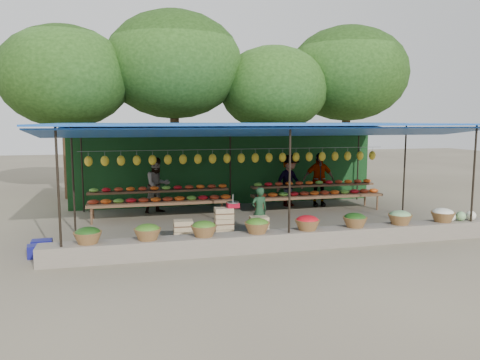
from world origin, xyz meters
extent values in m
plane|color=brown|center=(0.00, 0.00, 0.00)|extent=(60.00, 60.00, 0.00)
cube|color=#6A6555|center=(0.00, -2.75, 0.20)|extent=(10.60, 0.55, 0.40)
cylinder|color=black|center=(-4.80, -2.90, 1.40)|extent=(0.05, 0.05, 2.80)
cylinder|color=black|center=(0.00, -2.90, 1.40)|extent=(0.05, 0.05, 2.80)
cylinder|color=black|center=(4.80, -2.90, 1.40)|extent=(0.05, 0.05, 2.80)
cylinder|color=black|center=(-4.80, 0.00, 1.40)|extent=(0.05, 0.05, 2.80)
cylinder|color=black|center=(4.80, 0.00, 1.40)|extent=(0.05, 0.05, 2.80)
cylinder|color=black|center=(-4.80, 2.90, 1.40)|extent=(0.05, 0.05, 2.80)
cylinder|color=black|center=(0.00, 2.90, 1.40)|extent=(0.05, 0.05, 2.80)
cylinder|color=black|center=(4.80, 2.90, 1.40)|extent=(0.05, 0.05, 2.80)
cube|color=#164BAA|center=(0.00, 0.00, 2.80)|extent=(10.80, 6.60, 0.04)
cube|color=#164BAA|center=(0.00, -2.00, 2.62)|extent=(10.80, 2.19, 0.26)
cube|color=#164BAA|center=(0.00, 2.00, 2.62)|extent=(10.80, 2.19, 0.26)
cylinder|color=#95959A|center=(0.00, 1.40, 2.02)|extent=(9.60, 0.01, 0.01)
ellipsoid|color=yellow|center=(-4.50, 1.40, 1.74)|extent=(0.23, 0.17, 0.30)
ellipsoid|color=yellow|center=(-4.05, 1.40, 1.74)|extent=(0.23, 0.17, 0.30)
ellipsoid|color=yellow|center=(-3.60, 1.40, 1.74)|extent=(0.23, 0.17, 0.30)
ellipsoid|color=yellow|center=(-3.15, 1.40, 1.74)|extent=(0.23, 0.17, 0.30)
ellipsoid|color=yellow|center=(-2.70, 1.40, 1.74)|extent=(0.23, 0.17, 0.30)
ellipsoid|color=yellow|center=(-2.25, 1.40, 1.74)|extent=(0.23, 0.17, 0.30)
ellipsoid|color=yellow|center=(-1.80, 1.40, 1.74)|extent=(0.23, 0.17, 0.30)
ellipsoid|color=yellow|center=(-1.35, 1.40, 1.74)|extent=(0.23, 0.17, 0.30)
ellipsoid|color=yellow|center=(-0.90, 1.40, 1.74)|extent=(0.23, 0.17, 0.30)
ellipsoid|color=yellow|center=(-0.45, 1.40, 1.74)|extent=(0.23, 0.17, 0.30)
ellipsoid|color=yellow|center=(0.00, 1.40, 1.74)|extent=(0.23, 0.17, 0.30)
ellipsoid|color=yellow|center=(0.45, 1.40, 1.74)|extent=(0.23, 0.17, 0.30)
ellipsoid|color=yellow|center=(0.90, 1.40, 1.74)|extent=(0.23, 0.17, 0.30)
ellipsoid|color=yellow|center=(1.35, 1.40, 1.74)|extent=(0.23, 0.17, 0.30)
ellipsoid|color=yellow|center=(1.80, 1.40, 1.74)|extent=(0.23, 0.17, 0.30)
ellipsoid|color=yellow|center=(2.25, 1.40, 1.74)|extent=(0.23, 0.17, 0.30)
ellipsoid|color=yellow|center=(2.70, 1.40, 1.74)|extent=(0.23, 0.17, 0.30)
ellipsoid|color=yellow|center=(3.15, 1.40, 1.74)|extent=(0.23, 0.17, 0.30)
ellipsoid|color=yellow|center=(3.60, 1.40, 1.74)|extent=(0.23, 0.17, 0.30)
ellipsoid|color=yellow|center=(4.05, 1.40, 1.74)|extent=(0.23, 0.17, 0.30)
ellipsoid|color=yellow|center=(4.50, 1.40, 1.74)|extent=(0.23, 0.17, 0.30)
ellipsoid|color=#1C4512|center=(-4.30, -2.75, 0.62)|extent=(0.52, 0.52, 0.23)
ellipsoid|color=#3D6E1D|center=(-3.10, -2.75, 0.62)|extent=(0.52, 0.52, 0.23)
ellipsoid|color=#3D6E1D|center=(-1.90, -2.75, 0.62)|extent=(0.52, 0.52, 0.23)
ellipsoid|color=#3D6E1D|center=(-0.70, -2.75, 0.62)|extent=(0.52, 0.52, 0.23)
ellipsoid|color=red|center=(0.50, -2.75, 0.62)|extent=(0.52, 0.52, 0.23)
ellipsoid|color=#1C4512|center=(1.70, -2.75, 0.62)|extent=(0.52, 0.52, 0.23)
ellipsoid|color=#7FB571|center=(2.90, -2.75, 0.62)|extent=(0.52, 0.52, 0.23)
ellipsoid|color=white|center=(4.10, -2.75, 0.62)|extent=(0.52, 0.52, 0.23)
cube|color=#17411C|center=(0.00, 3.15, 1.25)|extent=(10.60, 0.06, 2.50)
cylinder|color=#3A2715|center=(-5.50, 5.80, 1.98)|extent=(0.36, 0.36, 3.97)
ellipsoid|color=#18320D|center=(-5.50, 5.80, 4.46)|extent=(4.77, 4.77, 3.69)
cylinder|color=#3A2715|center=(-1.50, 6.20, 2.24)|extent=(0.36, 0.36, 4.48)
ellipsoid|color=#18320D|center=(-1.50, 6.20, 5.04)|extent=(5.39, 5.39, 4.17)
cylinder|color=#3A2715|center=(2.50, 5.90, 1.86)|extent=(0.36, 0.36, 3.71)
ellipsoid|color=#18320D|center=(2.50, 5.90, 4.18)|extent=(4.47, 4.47, 3.45)
cylinder|color=#3A2715|center=(6.00, 6.30, 2.18)|extent=(0.36, 0.36, 4.35)
ellipsoid|color=#18320D|center=(6.00, 6.30, 4.90)|extent=(5.24, 5.24, 4.05)
cube|color=#4F381F|center=(-2.50, 1.30, 0.50)|extent=(4.20, 0.95, 0.08)
cube|color=#4F381F|center=(-2.50, 1.60, 0.78)|extent=(4.20, 0.35, 0.06)
cylinder|color=#4F381F|center=(-4.45, 0.90, 0.25)|extent=(0.06, 0.06, 0.50)
cylinder|color=#4F381F|center=(-0.55, 0.90, 0.25)|extent=(0.06, 0.06, 0.50)
cylinder|color=#4F381F|center=(-4.45, 1.70, 0.25)|extent=(0.06, 0.06, 0.50)
cylinder|color=#4F381F|center=(-0.55, 1.70, 0.25)|extent=(0.06, 0.06, 0.50)
ellipsoid|color=#A72F17|center=(-4.40, 1.15, 0.60)|extent=(0.31, 0.26, 0.13)
ellipsoid|color=#67AE35|center=(-4.40, 1.60, 0.87)|extent=(0.26, 0.22, 0.12)
ellipsoid|color=#F35815|center=(-4.05, 1.15, 0.60)|extent=(0.31, 0.26, 0.13)
ellipsoid|color=red|center=(-4.05, 1.60, 0.87)|extent=(0.26, 0.22, 0.12)
ellipsoid|color=#67AE35|center=(-3.70, 1.15, 0.60)|extent=(0.31, 0.26, 0.13)
ellipsoid|color=#A72F17|center=(-3.70, 1.60, 0.87)|extent=(0.26, 0.22, 0.12)
ellipsoid|color=red|center=(-3.35, 1.15, 0.60)|extent=(0.31, 0.26, 0.13)
ellipsoid|color=#F35815|center=(-3.35, 1.60, 0.87)|extent=(0.26, 0.22, 0.12)
ellipsoid|color=#A72F17|center=(-3.00, 1.15, 0.60)|extent=(0.31, 0.26, 0.13)
ellipsoid|color=#A72F17|center=(-3.00, 1.60, 0.87)|extent=(0.26, 0.22, 0.12)
ellipsoid|color=#F35815|center=(-2.65, 1.15, 0.60)|extent=(0.31, 0.26, 0.13)
ellipsoid|color=#F35815|center=(-2.65, 1.60, 0.87)|extent=(0.26, 0.22, 0.12)
ellipsoid|color=#A72F17|center=(-2.30, 1.15, 0.60)|extent=(0.31, 0.26, 0.13)
ellipsoid|color=#67AE35|center=(-2.30, 1.60, 0.87)|extent=(0.26, 0.22, 0.12)
ellipsoid|color=#F35815|center=(-1.95, 1.15, 0.60)|extent=(0.31, 0.26, 0.13)
ellipsoid|color=red|center=(-1.95, 1.60, 0.87)|extent=(0.26, 0.22, 0.12)
ellipsoid|color=#67AE35|center=(-1.60, 1.15, 0.60)|extent=(0.31, 0.26, 0.13)
ellipsoid|color=#A72F17|center=(-1.60, 1.60, 0.87)|extent=(0.26, 0.22, 0.12)
ellipsoid|color=red|center=(-1.25, 1.15, 0.60)|extent=(0.31, 0.26, 0.13)
ellipsoid|color=#F35815|center=(-1.25, 1.60, 0.87)|extent=(0.26, 0.22, 0.12)
ellipsoid|color=#A72F17|center=(-0.90, 1.15, 0.60)|extent=(0.31, 0.26, 0.13)
ellipsoid|color=#A72F17|center=(-0.90, 1.60, 0.87)|extent=(0.26, 0.22, 0.12)
ellipsoid|color=#F35815|center=(-0.55, 1.15, 0.60)|extent=(0.31, 0.26, 0.13)
ellipsoid|color=#F35815|center=(-0.55, 1.60, 0.87)|extent=(0.26, 0.22, 0.12)
cube|color=#4F381F|center=(2.50, 1.30, 0.50)|extent=(4.20, 0.95, 0.08)
cube|color=#4F381F|center=(2.50, 1.60, 0.78)|extent=(4.20, 0.35, 0.06)
cylinder|color=#4F381F|center=(0.55, 0.90, 0.25)|extent=(0.06, 0.06, 0.50)
cylinder|color=#4F381F|center=(4.45, 0.90, 0.25)|extent=(0.06, 0.06, 0.50)
cylinder|color=#4F381F|center=(0.55, 1.70, 0.25)|extent=(0.06, 0.06, 0.50)
cylinder|color=#4F381F|center=(4.45, 1.70, 0.25)|extent=(0.06, 0.06, 0.50)
ellipsoid|color=#A72F17|center=(0.60, 1.15, 0.60)|extent=(0.31, 0.26, 0.13)
ellipsoid|color=#67AE35|center=(0.60, 1.60, 0.87)|extent=(0.26, 0.22, 0.12)
ellipsoid|color=#F35815|center=(0.95, 1.15, 0.60)|extent=(0.31, 0.26, 0.13)
ellipsoid|color=red|center=(0.95, 1.60, 0.87)|extent=(0.26, 0.22, 0.12)
ellipsoid|color=#67AE35|center=(1.30, 1.15, 0.60)|extent=(0.31, 0.26, 0.13)
ellipsoid|color=#A72F17|center=(1.30, 1.60, 0.87)|extent=(0.26, 0.22, 0.12)
ellipsoid|color=red|center=(1.65, 1.15, 0.60)|extent=(0.31, 0.26, 0.13)
ellipsoid|color=#F35815|center=(1.65, 1.60, 0.87)|extent=(0.26, 0.22, 0.12)
ellipsoid|color=#A72F17|center=(2.00, 1.15, 0.60)|extent=(0.31, 0.26, 0.13)
ellipsoid|color=#A72F17|center=(2.00, 1.60, 0.87)|extent=(0.26, 0.22, 0.12)
ellipsoid|color=#F35815|center=(2.35, 1.15, 0.60)|extent=(0.31, 0.26, 0.13)
ellipsoid|color=#F35815|center=(2.35, 1.60, 0.87)|extent=(0.26, 0.22, 0.12)
ellipsoid|color=#A72F17|center=(2.70, 1.15, 0.60)|extent=(0.31, 0.26, 0.13)
ellipsoid|color=#67AE35|center=(2.70, 1.60, 0.87)|extent=(0.26, 0.22, 0.12)
ellipsoid|color=#F35815|center=(3.05, 1.15, 0.60)|extent=(0.31, 0.26, 0.13)
ellipsoid|color=red|center=(3.05, 1.60, 0.87)|extent=(0.26, 0.22, 0.12)
ellipsoid|color=#67AE35|center=(3.40, 1.15, 0.60)|extent=(0.31, 0.26, 0.13)
ellipsoid|color=#A72F17|center=(3.40, 1.60, 0.87)|extent=(0.26, 0.22, 0.12)
ellipsoid|color=red|center=(3.75, 1.15, 0.60)|extent=(0.31, 0.26, 0.13)
ellipsoid|color=#F35815|center=(3.75, 1.60, 0.87)|extent=(0.26, 0.22, 0.12)
ellipsoid|color=#A72F17|center=(4.10, 1.15, 0.60)|extent=(0.31, 0.26, 0.13)
ellipsoid|color=#A72F17|center=(4.10, 1.60, 0.87)|extent=(0.26, 0.22, 0.12)
ellipsoid|color=#F35815|center=(4.45, 1.15, 0.60)|extent=(0.31, 0.26, 0.13)
ellipsoid|color=#F35815|center=(4.45, 1.60, 0.87)|extent=(0.26, 0.22, 0.12)
cube|color=tan|center=(-2.19, -1.53, 0.12)|extent=(0.47, 0.36, 0.25)
cube|color=tan|center=(-2.19, -1.53, 0.39)|extent=(0.47, 0.36, 0.25)
cube|color=tan|center=(-1.19, -1.53, 0.12)|extent=(0.47, 0.36, 0.25)
cube|color=tan|center=(-1.19, -1.53, 0.39)|extent=(0.47, 0.36, 0.25)
cube|color=tan|center=(-1.19, -1.53, 0.65)|extent=(0.47, 0.36, 0.25)
cube|color=tan|center=(-0.29, -1.53, 0.12)|extent=(0.47, 0.36, 0.25)
cube|color=tan|center=(-0.29, -1.53, 0.39)|extent=(0.47, 0.36, 0.25)
cube|color=#B10E24|center=(-0.96, -1.53, 0.83)|extent=(0.29, 0.25, 0.11)
cylinder|color=#95959A|center=(-0.96, -1.53, 0.90)|extent=(0.31, 0.31, 0.03)
cylinder|color=#95959A|center=(-0.96, -1.53, 0.99)|extent=(0.03, 0.03, 0.21)
imported|color=#1A3A21|center=(-0.22, -1.30, 0.61)|extent=(0.48, 0.35, 1.21)
imported|color=slate|center=(-2.52, 2.16, 0.87)|extent=(1.05, 0.95, 1.75)
imported|color=slate|center=(1.90, 2.23, 0.87)|extent=(1.29, 1.01, 1.75)
imported|color=slate|center=(2.88, 2.05, 0.91)|extent=(1.11, 0.58, 1.82)
cube|color=navy|center=(-5.36, -1.63, 0.13)|extent=(0.45, 0.34, 0.26)
cube|color=navy|center=(-5.36, -2.09, 0.13)|extent=(0.49, 0.39, 0.27)
camera|label=1|loc=(-3.58, -12.54, 2.89)|focal=35.00mm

